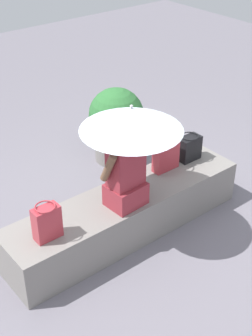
{
  "coord_description": "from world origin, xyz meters",
  "views": [
    {
      "loc": [
        -2.4,
        -2.98,
        3.16
      ],
      "look_at": [
        -0.05,
        -0.05,
        0.8
      ],
      "focal_mm": 52.03,
      "sensor_mm": 36.0,
      "label": 1
    }
  ],
  "objects": [
    {
      "name": "planter_near",
      "position": [
        0.81,
        1.2,
        0.49
      ],
      "size": [
        0.67,
        0.67,
        0.93
      ],
      "color": "gray",
      "rests_on": "ground"
    },
    {
      "name": "handbag_black",
      "position": [
        0.61,
        0.11,
        0.61
      ],
      "size": [
        0.29,
        0.21,
        0.32
      ],
      "color": "#B2333D",
      "rests_on": "stone_bench"
    },
    {
      "name": "tote_bag_canvas",
      "position": [
        -0.91,
        -0.07,
        0.61
      ],
      "size": [
        0.23,
        0.18,
        0.33
      ],
      "color": "#B2333D",
      "rests_on": "stone_bench"
    },
    {
      "name": "person_seated",
      "position": [
        -0.09,
        -0.11,
        0.84
      ],
      "size": [
        0.48,
        0.3,
        0.9
      ],
      "color": "#992D38",
      "rests_on": "stone_bench"
    },
    {
      "name": "shoulder_bag_spare",
      "position": [
        0.94,
        0.1,
        0.59
      ],
      "size": [
        0.25,
        0.19,
        0.29
      ],
      "color": "black",
      "rests_on": "stone_bench"
    },
    {
      "name": "parasol",
      "position": [
        -0.01,
        -0.08,
        1.3
      ],
      "size": [
        0.92,
        0.92,
        0.98
      ],
      "color": "#B7B7BC",
      "rests_on": "stone_bench"
    },
    {
      "name": "ground_plane",
      "position": [
        0.0,
        0.0,
        0.0
      ],
      "size": [
        14.0,
        14.0,
        0.0
      ],
      "primitive_type": "plane",
      "color": "slate"
    },
    {
      "name": "stone_bench",
      "position": [
        0.0,
        0.0,
        0.23
      ],
      "size": [
        2.55,
        0.58,
        0.45
      ],
      "primitive_type": "cube",
      "color": "gray",
      "rests_on": "ground"
    }
  ]
}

